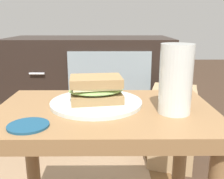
% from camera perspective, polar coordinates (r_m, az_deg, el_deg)
% --- Properties ---
extents(side_table, '(0.56, 0.36, 0.46)m').
position_cam_1_polar(side_table, '(0.70, -1.52, -11.19)').
color(side_table, olive).
rests_on(side_table, ground).
extents(tv_cabinet, '(0.96, 0.46, 0.58)m').
position_cam_1_polar(tv_cabinet, '(1.63, -4.71, 1.08)').
color(tv_cabinet, black).
rests_on(tv_cabinet, ground).
extents(area_rug, '(1.07, 0.84, 0.01)m').
position_cam_1_polar(area_rug, '(1.33, -12.23, -15.89)').
color(area_rug, brown).
rests_on(area_rug, ground).
extents(plate, '(0.24, 0.24, 0.01)m').
position_cam_1_polar(plate, '(0.70, -3.47, -2.90)').
color(plate, silver).
rests_on(plate, side_table).
extents(sandwich_front, '(0.16, 0.13, 0.07)m').
position_cam_1_polar(sandwich_front, '(0.69, -3.52, 0.11)').
color(sandwich_front, '#9E7A4C').
rests_on(sandwich_front, plate).
extents(beer_glass, '(0.08, 0.08, 0.17)m').
position_cam_1_polar(beer_glass, '(0.63, 13.80, 1.87)').
color(beer_glass, silver).
rests_on(beer_glass, side_table).
extents(coaster, '(0.09, 0.09, 0.01)m').
position_cam_1_polar(coaster, '(0.58, -17.89, -7.55)').
color(coaster, navy).
rests_on(coaster, side_table).
extents(paper_bag, '(0.24, 0.22, 0.39)m').
position_cam_1_polar(paper_bag, '(1.26, 13.05, -8.26)').
color(paper_bag, tan).
rests_on(paper_bag, ground).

